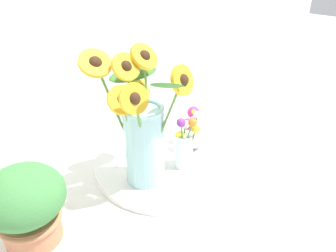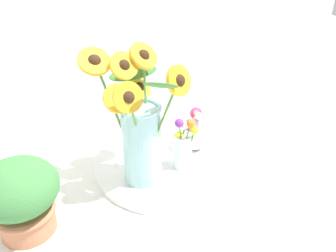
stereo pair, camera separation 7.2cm
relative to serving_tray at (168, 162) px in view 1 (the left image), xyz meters
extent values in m
plane|color=silver|center=(-0.03, -0.05, -0.01)|extent=(6.00, 6.00, 0.00)
cylinder|color=white|center=(0.00, 0.00, 0.00)|extent=(0.48, 0.48, 0.02)
cylinder|color=#9ED1D6|center=(-0.12, -0.02, 0.13)|extent=(0.11, 0.11, 0.23)
torus|color=#9ED1D6|center=(-0.12, -0.02, 0.25)|extent=(0.12, 0.12, 0.01)
cylinder|color=#568E42|center=(-0.16, 0.03, 0.21)|extent=(0.05, 0.11, 0.29)
cylinder|color=gold|center=(-0.18, 0.09, 0.36)|extent=(0.09, 0.08, 0.07)
sphere|color=#382314|center=(-0.18, 0.09, 0.36)|extent=(0.04, 0.04, 0.04)
cylinder|color=#568E42|center=(-0.15, -0.05, 0.20)|extent=(0.08, 0.05, 0.22)
cylinder|color=gold|center=(-0.19, -0.07, 0.31)|extent=(0.10, 0.04, 0.09)
sphere|color=#382314|center=(-0.19, -0.07, 0.31)|extent=(0.03, 0.03, 0.03)
cylinder|color=#568E42|center=(-0.16, -0.02, 0.17)|extent=(0.05, 0.01, 0.23)
cylinder|color=gold|center=(-0.18, -0.01, 0.29)|extent=(0.09, 0.05, 0.08)
sphere|color=#382314|center=(-0.18, -0.01, 0.29)|extent=(0.03, 0.03, 0.03)
cylinder|color=#568E42|center=(-0.08, 0.00, 0.22)|extent=(0.04, 0.06, 0.29)
cylinder|color=gold|center=(-0.07, 0.02, 0.37)|extent=(0.09, 0.07, 0.07)
sphere|color=#382314|center=(-0.07, 0.02, 0.37)|extent=(0.03, 0.03, 0.03)
cylinder|color=#568E42|center=(-0.10, -0.07, 0.19)|extent=(0.09, 0.07, 0.27)
cylinder|color=gold|center=(-0.05, -0.10, 0.33)|extent=(0.10, 0.04, 0.10)
sphere|color=#382314|center=(-0.05, -0.10, 0.33)|extent=(0.03, 0.03, 0.03)
cylinder|color=#568E42|center=(-0.11, 0.02, 0.21)|extent=(0.04, 0.02, 0.28)
cylinder|color=gold|center=(-0.13, 0.03, 0.35)|extent=(0.08, 0.06, 0.07)
sphere|color=#382314|center=(-0.13, 0.03, 0.35)|extent=(0.03, 0.03, 0.03)
cylinder|color=#568E42|center=(-0.09, 0.03, 0.16)|extent=(0.06, 0.06, 0.20)
cylinder|color=gold|center=(-0.06, 0.07, 0.26)|extent=(0.09, 0.06, 0.07)
sphere|color=#382314|center=(-0.06, 0.07, 0.26)|extent=(0.03, 0.03, 0.03)
ellipsoid|color=#38702D|center=(-0.13, -0.12, 0.34)|extent=(0.10, 0.05, 0.06)
ellipsoid|color=#38702D|center=(-0.07, 0.07, 0.31)|extent=(0.15, 0.12, 0.05)
cylinder|color=white|center=(0.01, -0.06, 0.07)|extent=(0.06, 0.06, 0.11)
cylinder|color=#4C8438|center=(0.01, -0.05, 0.08)|extent=(0.03, 0.01, 0.08)
sphere|color=yellow|center=(0.00, -0.05, 0.12)|extent=(0.03, 0.03, 0.03)
cylinder|color=#4C8438|center=(0.00, -0.06, 0.11)|extent=(0.04, 0.01, 0.14)
sphere|color=purple|center=(-0.02, -0.07, 0.18)|extent=(0.03, 0.03, 0.03)
cylinder|color=#4C8438|center=(0.01, -0.07, 0.11)|extent=(0.01, 0.04, 0.14)
sphere|color=orange|center=(0.00, -0.09, 0.18)|extent=(0.03, 0.03, 0.03)
cylinder|color=#4C8438|center=(0.01, -0.05, 0.10)|extent=(0.01, 0.01, 0.13)
sphere|color=white|center=(0.01, -0.06, 0.16)|extent=(0.03, 0.03, 0.03)
cylinder|color=#4C8438|center=(0.02, -0.08, 0.10)|extent=(0.01, 0.03, 0.10)
sphere|color=yellow|center=(0.02, -0.09, 0.15)|extent=(0.03, 0.03, 0.03)
sphere|color=white|center=(0.11, -0.01, 0.05)|extent=(0.08, 0.08, 0.08)
cylinder|color=white|center=(0.11, -0.01, 0.10)|extent=(0.03, 0.03, 0.02)
cylinder|color=#4C8438|center=(0.13, 0.00, 0.08)|extent=(0.02, 0.03, 0.09)
sphere|color=#C6337A|center=(0.14, 0.01, 0.13)|extent=(0.04, 0.04, 0.04)
cylinder|color=#4C8438|center=(0.12, -0.01, 0.09)|extent=(0.02, 0.03, 0.08)
sphere|color=yellow|center=(0.13, 0.01, 0.13)|extent=(0.03, 0.03, 0.03)
cylinder|color=#4C8438|center=(0.11, -0.01, 0.09)|extent=(0.02, 0.02, 0.08)
sphere|color=pink|center=(0.10, -0.02, 0.12)|extent=(0.03, 0.03, 0.03)
cylinder|color=#4C8438|center=(0.11, -0.03, 0.10)|extent=(0.02, 0.02, 0.11)
sphere|color=white|center=(0.10, -0.03, 0.15)|extent=(0.02, 0.02, 0.02)
cylinder|color=#4C8438|center=(0.10, -0.01, 0.07)|extent=(0.02, 0.01, 0.07)
sphere|color=#C6337A|center=(0.09, 0.00, 0.11)|extent=(0.04, 0.04, 0.04)
cylinder|color=#B7704C|center=(-0.45, 0.03, 0.03)|extent=(0.14, 0.14, 0.07)
torus|color=#B7704C|center=(-0.45, 0.03, 0.05)|extent=(0.15, 0.15, 0.02)
ellipsoid|color=#3D7A3D|center=(-0.45, 0.03, 0.13)|extent=(0.19, 0.19, 0.14)
camera|label=1|loc=(-0.64, -0.61, 0.63)|focal=35.00mm
camera|label=2|loc=(-0.59, -0.66, 0.63)|focal=35.00mm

